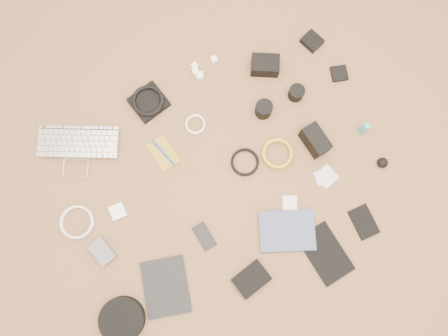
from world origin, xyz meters
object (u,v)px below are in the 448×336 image
object	(u,v)px
tablet	(166,287)
paperback	(289,252)
laptop	(78,154)
phone	(204,236)
dslr_camera	(265,65)
headphone_case	(122,320)

from	to	relation	value
tablet	paperback	bearing A→B (deg)	4.94
tablet	laptop	bearing A→B (deg)	114.63
tablet	phone	world-z (taller)	tablet
dslr_camera	headphone_case	bearing A→B (deg)	-115.58
laptop	paperback	size ratio (longest dim) A/B	1.52
headphone_case	dslr_camera	bearing A→B (deg)	40.88
paperback	headphone_case	bearing A→B (deg)	108.78
laptop	phone	bearing A→B (deg)	-31.50
dslr_camera	paperback	size ratio (longest dim) A/B	0.53
tablet	paperback	size ratio (longest dim) A/B	1.01
laptop	dslr_camera	bearing A→B (deg)	27.12
paperback	phone	bearing A→B (deg)	76.94
phone	headphone_case	world-z (taller)	headphone_case
tablet	paperback	distance (m)	0.53
laptop	paperback	xyz separation A→B (m)	(0.70, -0.71, -0.00)
headphone_case	paperback	bearing A→B (deg)	1.06
phone	paperback	world-z (taller)	paperback
dslr_camera	laptop	bearing A→B (deg)	-150.90
phone	paperback	distance (m)	0.36
tablet	paperback	xyz separation A→B (m)	(0.53, -0.05, 0.01)
phone	paperback	xyz separation A→B (m)	(0.31, -0.18, 0.01)
headphone_case	phone	bearing A→B (deg)	24.97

